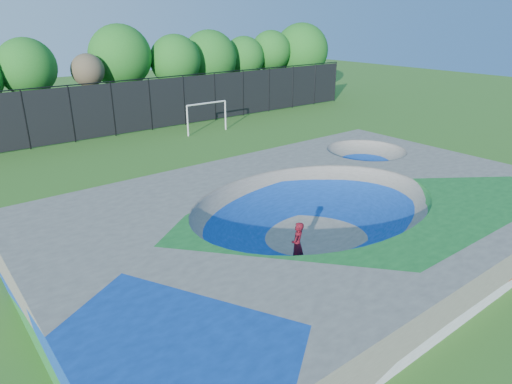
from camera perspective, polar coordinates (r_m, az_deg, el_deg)
ground at (r=19.24m, az=7.29°, el=-5.11°), size 120.00×120.00×0.00m
skate_deck at (r=18.92m, az=7.39°, el=-3.07°), size 22.00×14.00×1.50m
skater at (r=16.34m, az=5.19°, el=-6.61°), size 0.76×0.67×1.74m
skateboard at (r=16.75m, az=5.09°, el=-9.17°), size 0.80×0.53×0.05m
soccer_goal at (r=35.41m, az=-6.17°, el=9.94°), size 3.54×0.12×2.34m
fence at (r=35.79m, az=-17.46°, el=9.99°), size 48.09×0.09×4.04m
treeline at (r=40.30m, az=-21.92°, el=14.59°), size 53.70×6.49×8.23m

